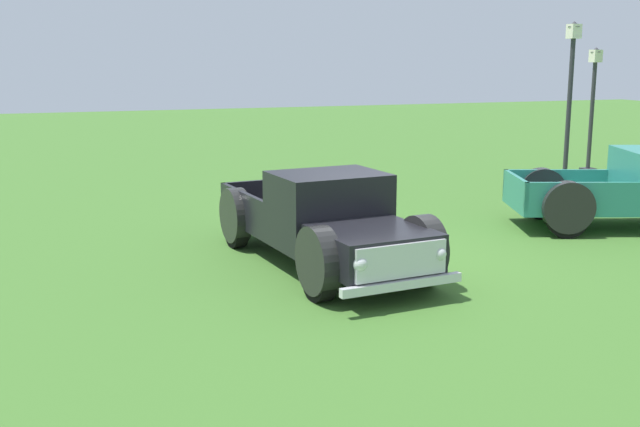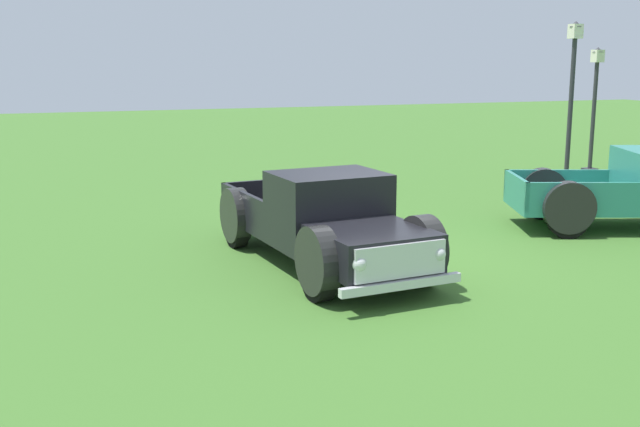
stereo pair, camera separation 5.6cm
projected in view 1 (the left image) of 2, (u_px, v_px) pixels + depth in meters
name	position (u px, v px, depth m)	size (l,w,h in m)	color
ground_plane	(375.00, 261.00, 13.57)	(80.00, 80.00, 0.00)	#3D6B28
pickup_truck_foreground	(330.00, 224.00, 12.88)	(5.56, 2.56, 1.65)	black
lamp_post_near	(569.00, 105.00, 19.79)	(0.36, 0.36, 4.40)	#2D2D33
lamp_post_far	(592.00, 110.00, 22.74)	(0.36, 0.36, 3.79)	#2D2D33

